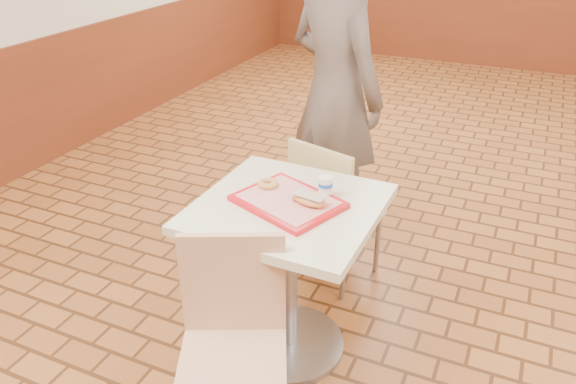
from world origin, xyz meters
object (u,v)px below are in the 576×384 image
at_px(chair_main_back, 330,207).
at_px(customer, 335,93).
at_px(paper_cup, 325,185).
at_px(ring_donut, 268,183).
at_px(long_john_donut, 309,200).
at_px(chair_main_front, 233,336).
at_px(main_table, 288,255).
at_px(serving_tray, 288,202).

distance_m(chair_main_back, customer, 0.72).
xyz_separation_m(chair_main_back, paper_cup, (0.14, -0.49, 0.39)).
xyz_separation_m(ring_donut, long_john_donut, (0.23, -0.08, 0.01)).
relative_size(chair_main_front, customer, 0.46).
relative_size(main_table, long_john_donut, 4.94).
relative_size(chair_main_front, chair_main_back, 1.02).
bearing_deg(long_john_donut, ring_donut, 161.15).
xyz_separation_m(serving_tray, ring_donut, (-0.13, 0.07, 0.03)).
bearing_deg(chair_main_front, serving_tray, 65.07).
relative_size(chair_main_front, ring_donut, 9.62).
bearing_deg(chair_main_front, long_john_donut, 53.77).
relative_size(long_john_donut, paper_cup, 2.09).
bearing_deg(ring_donut, customer, 93.51).
distance_m(main_table, long_john_donut, 0.33).
xyz_separation_m(chair_main_front, customer, (-0.20, 1.64, 0.46)).
relative_size(serving_tray, paper_cup, 5.40).
relative_size(customer, paper_cup, 24.26).
xyz_separation_m(ring_donut, paper_cup, (0.26, 0.05, 0.03)).
bearing_deg(chair_main_back, long_john_donut, 116.82).
distance_m(main_table, paper_cup, 0.38).
xyz_separation_m(long_john_donut, paper_cup, (0.03, 0.13, 0.02)).
relative_size(chair_main_back, customer, 0.46).
height_order(long_john_donut, paper_cup, paper_cup).
height_order(serving_tray, long_john_donut, long_john_donut).
xyz_separation_m(main_table, paper_cup, (0.13, 0.12, 0.33)).
height_order(chair_main_front, serving_tray, chair_main_front).
relative_size(chair_main_back, long_john_donut, 5.31).
bearing_deg(main_table, long_john_donut, -5.53).
relative_size(main_table, paper_cup, 10.31).
bearing_deg(ring_donut, long_john_donut, -18.85).
distance_m(main_table, chair_main_front, 0.52).
height_order(main_table, ring_donut, ring_donut).
relative_size(ring_donut, long_john_donut, 0.56).
bearing_deg(long_john_donut, serving_tray, 174.47).
bearing_deg(main_table, customer, 99.93).
xyz_separation_m(chair_main_back, serving_tray, (0.02, -0.60, 0.34)).
distance_m(customer, ring_donut, 1.06).
xyz_separation_m(chair_main_front, long_john_donut, (0.10, 0.51, 0.37)).
bearing_deg(chair_main_front, paper_cup, 53.70).
height_order(main_table, customer, customer).
xyz_separation_m(chair_main_back, long_john_donut, (0.12, -0.61, 0.38)).
distance_m(chair_main_front, ring_donut, 0.71).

